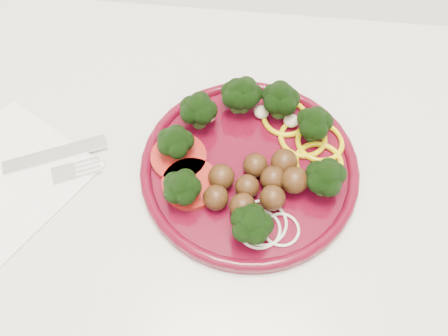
# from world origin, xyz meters

# --- Properties ---
(counter) EXTENTS (2.40, 0.60, 0.90)m
(counter) POSITION_xyz_m (0.00, 1.70, 0.45)
(counter) COLOR beige
(counter) RESTS_ON ground
(plate) EXTENTS (0.27, 0.27, 0.06)m
(plate) POSITION_xyz_m (0.06, 1.72, 0.92)
(plate) COLOR #490616
(plate) RESTS_ON counter
(napkin) EXTENTS (0.23, 0.23, 0.00)m
(napkin) POSITION_xyz_m (-0.24, 1.68, 0.90)
(napkin) COLOR white
(napkin) RESTS_ON counter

